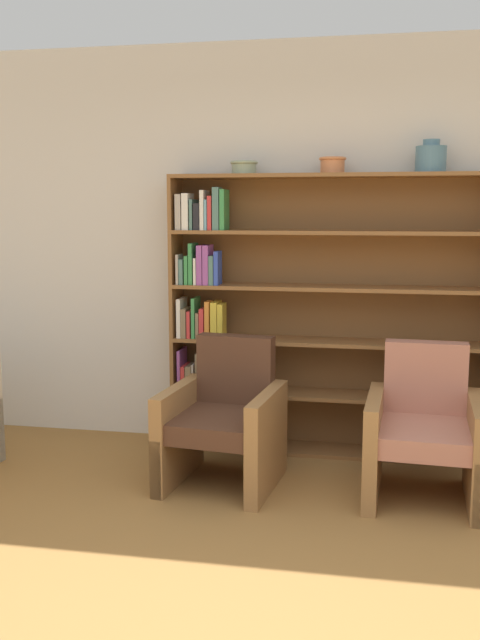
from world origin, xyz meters
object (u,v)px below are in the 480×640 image
at_px(bowl_slate, 244,167).
at_px(bowl_cream, 333,164).
at_px(bookshelf, 301,316).
at_px(vase_tall, 431,158).
at_px(armchair_leather, 225,421).
at_px(armchair_cushioned, 424,432).

height_order(bowl_slate, bowl_cream, bowl_cream).
bearing_deg(bowl_cream, bookshelf, 173.91).
distance_m(bookshelf, bowl_slate, 1.06).
height_order(vase_tall, armchair_leather, vase_tall).
bearing_deg(bowl_slate, bookshelf, 3.09).
xyz_separation_m(bookshelf, bowl_cream, (0.19, -0.02, 1.00)).
relative_size(armchair_leather, armchair_cushioned, 1.00).
bearing_deg(armchair_cushioned, bookshelf, -37.22).
distance_m(armchair_leather, armchair_cushioned, 1.17).
distance_m(bowl_cream, vase_tall, 0.61).
relative_size(vase_tall, armchair_cushioned, 0.24).
height_order(bowl_slate, vase_tall, vase_tall).
height_order(bowl_cream, armchair_leather, bowl_cream).
relative_size(bowl_cream, vase_tall, 0.86).
relative_size(bookshelf, vase_tall, 10.48).
bearing_deg(armchair_leather, bowl_slate, -83.39).
bearing_deg(bowl_cream, vase_tall, 0.00).
distance_m(bowl_slate, armchair_leather, 1.67).
bearing_deg(armchair_cushioned, bowl_cream, -44.46).
relative_size(bowl_slate, bowl_cream, 1.04).
bearing_deg(armchair_leather, vase_tall, -144.87).
bearing_deg(armchair_cushioned, armchair_leather, 3.23).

